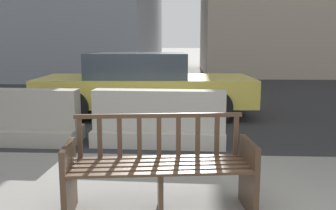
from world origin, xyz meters
The scene contains 5 objects.
street_asphalt centered at (0.00, 8.70, 0.00)m, with size 120.00×12.00×0.01m, color #28282B.
street_bench centered at (-0.67, 0.94, 0.40)m, with size 1.74×0.71×0.88m.
jersey_barrier_centre centered at (-0.84, 3.23, 0.34)m, with size 2.03×0.77×0.84m.
jersey_barrier_left centered at (-3.08, 3.24, 0.34)m, with size 2.02×0.74×0.84m.
car_taxi_near centered at (-1.32, 5.57, 0.66)m, with size 4.53×2.10×1.33m.
Camera 1 is at (-0.44, -2.33, 1.55)m, focal length 40.00 mm.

